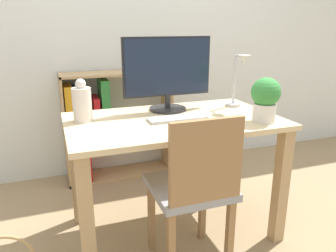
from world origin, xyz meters
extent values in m
plane|color=#997F5B|center=(0.00, 0.00, 0.00)|extent=(10.00, 10.00, 0.00)
cube|color=silver|center=(0.00, 1.11, 1.30)|extent=(8.00, 0.05, 2.60)
cube|color=#D8BC8C|center=(0.00, 0.00, 0.73)|extent=(1.23, 0.73, 0.03)
cube|color=tan|center=(-0.56, -0.31, 0.36)|extent=(0.07, 0.07, 0.72)
cube|color=tan|center=(0.56, -0.31, 0.36)|extent=(0.07, 0.07, 0.72)
cube|color=tan|center=(-0.56, 0.31, 0.36)|extent=(0.07, 0.07, 0.72)
cube|color=tan|center=(0.56, 0.31, 0.36)|extent=(0.07, 0.07, 0.72)
cylinder|color=#232326|center=(0.03, 0.20, 0.76)|extent=(0.23, 0.23, 0.02)
cylinder|color=#232326|center=(0.03, 0.20, 0.81)|extent=(0.04, 0.04, 0.09)
cube|color=#232326|center=(0.03, 0.21, 1.02)|extent=(0.57, 0.02, 0.36)
cube|color=#192338|center=(0.03, 0.20, 1.02)|extent=(0.55, 0.03, 0.34)
cube|color=#B2B2B7|center=(0.01, -0.03, 0.76)|extent=(0.34, 0.11, 0.02)
cylinder|color=silver|center=(-0.50, 0.13, 0.84)|extent=(0.11, 0.11, 0.19)
sphere|color=silver|center=(-0.50, 0.13, 0.96)|extent=(0.06, 0.06, 0.06)
cylinder|color=#B7B7BC|center=(0.49, 0.16, 0.76)|extent=(0.10, 0.10, 0.02)
cylinder|color=#B7B7BC|center=(0.49, 0.16, 0.93)|extent=(0.02, 0.02, 0.32)
cylinder|color=#B7B7BC|center=(0.49, 0.11, 1.08)|extent=(0.01, 0.10, 0.01)
cone|color=#B7B7BC|center=(0.49, 0.06, 1.06)|extent=(0.08, 0.08, 0.06)
cylinder|color=silver|center=(0.45, -0.23, 0.80)|extent=(0.13, 0.13, 0.10)
sphere|color=#388C3D|center=(0.45, -0.23, 0.92)|extent=(0.16, 0.16, 0.16)
cube|color=gray|center=(-0.03, -0.30, 0.46)|extent=(0.40, 0.40, 0.04)
cube|color=olive|center=(-0.03, -0.49, 0.68)|extent=(0.36, 0.03, 0.40)
cube|color=olive|center=(-0.19, -0.46, 0.22)|extent=(0.04, 0.04, 0.44)
cube|color=olive|center=(0.14, -0.46, 0.22)|extent=(0.04, 0.04, 0.44)
cube|color=olive|center=(-0.19, -0.14, 0.22)|extent=(0.04, 0.04, 0.44)
cube|color=olive|center=(0.14, -0.14, 0.22)|extent=(0.04, 0.04, 0.44)
cube|color=tan|center=(-0.59, 0.93, 0.45)|extent=(0.02, 0.28, 0.91)
cube|color=tan|center=(0.29, 0.93, 0.45)|extent=(0.02, 0.28, 0.91)
cube|color=tan|center=(-0.15, 0.93, 0.01)|extent=(0.90, 0.28, 0.02)
cube|color=tan|center=(-0.15, 0.93, 0.90)|extent=(0.90, 0.28, 0.02)
cube|color=tan|center=(-0.15, 0.93, 0.45)|extent=(0.86, 0.28, 0.02)
cube|color=black|center=(-0.55, 0.93, 0.19)|extent=(0.04, 0.24, 0.34)
cube|color=red|center=(-0.49, 0.93, 0.20)|extent=(0.05, 0.24, 0.36)
cube|color=red|center=(-0.43, 0.93, 0.17)|extent=(0.04, 0.24, 0.31)
cube|color=orange|center=(-0.54, 0.93, 0.64)|extent=(0.06, 0.24, 0.36)
cube|color=navy|center=(-0.47, 0.93, 0.63)|extent=(0.05, 0.24, 0.35)
cube|color=orange|center=(-0.41, 0.93, 0.59)|extent=(0.07, 0.24, 0.26)
cube|color=red|center=(-0.33, 0.93, 0.59)|extent=(0.05, 0.24, 0.25)
cube|color=#2D7F38|center=(-0.26, 0.93, 0.66)|extent=(0.07, 0.24, 0.39)
camera|label=1|loc=(-0.66, -1.72, 1.27)|focal=35.00mm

